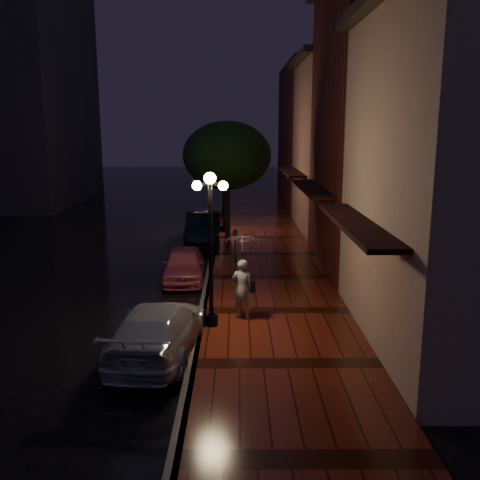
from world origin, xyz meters
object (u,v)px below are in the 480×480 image
(navy_car, at_px, (203,227))
(woman_with_umbrella, at_px, (243,263))
(street_tree, at_px, (227,158))
(parking_meter, at_px, (235,243))
(streetlamp_near, at_px, (211,240))
(streetlamp_far, at_px, (224,186))
(pink_car, at_px, (184,264))
(silver_car, at_px, (158,330))

(navy_car, xyz_separation_m, woman_with_umbrella, (1.83, -11.17, 1.01))
(street_tree, relative_size, parking_meter, 4.11)
(streetlamp_near, height_order, navy_car, streetlamp_near)
(streetlamp_near, xyz_separation_m, parking_meter, (0.65, 6.98, -1.60))
(streetlamp_near, distance_m, street_tree, 11.12)
(woman_with_umbrella, height_order, parking_meter, woman_with_umbrella)
(streetlamp_near, relative_size, streetlamp_far, 1.00)
(streetlamp_near, distance_m, parking_meter, 7.19)
(streetlamp_far, relative_size, navy_car, 0.90)
(navy_car, relative_size, woman_with_umbrella, 1.91)
(streetlamp_near, relative_size, street_tree, 0.74)
(woman_with_umbrella, bearing_deg, streetlamp_near, 53.24)
(pink_car, bearing_deg, navy_car, 84.24)
(silver_car, bearing_deg, streetlamp_near, -121.39)
(street_tree, relative_size, silver_car, 1.25)
(streetlamp_near, xyz_separation_m, pink_car, (-1.27, 5.04, -1.97))
(streetlamp_far, distance_m, pink_car, 9.26)
(street_tree, height_order, woman_with_umbrella, street_tree)
(streetlamp_far, relative_size, street_tree, 0.74)
(streetlamp_far, bearing_deg, navy_car, -112.92)
(silver_car, bearing_deg, navy_car, -85.59)
(streetlamp_far, bearing_deg, silver_car, -94.58)
(street_tree, distance_m, pink_car, 7.13)
(streetlamp_near, bearing_deg, streetlamp_far, 90.00)
(street_tree, height_order, navy_car, street_tree)
(pink_car, height_order, parking_meter, parking_meter)
(streetlamp_far, height_order, street_tree, street_tree)
(street_tree, relative_size, pink_car, 1.58)
(street_tree, distance_m, parking_meter, 5.17)
(streetlamp_near, height_order, silver_car, streetlamp_near)
(streetlamp_far, xyz_separation_m, woman_with_umbrella, (0.88, -13.41, -0.80))
(streetlamp_far, height_order, silver_car, streetlamp_far)
(streetlamp_near, height_order, woman_with_umbrella, streetlamp_near)
(street_tree, bearing_deg, silver_car, -96.82)
(street_tree, distance_m, navy_car, 3.74)
(pink_car, xyz_separation_m, parking_meter, (1.92, 1.94, 0.38))
(streetlamp_near, distance_m, navy_car, 11.93)
(streetlamp_far, bearing_deg, street_tree, -85.09)
(parking_meter, bearing_deg, pink_car, -121.75)
(pink_car, xyz_separation_m, silver_car, (0.02, -6.70, 0.04))
(streetlamp_far, relative_size, woman_with_umbrella, 1.73)
(woman_with_umbrella, bearing_deg, pink_car, -44.62)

